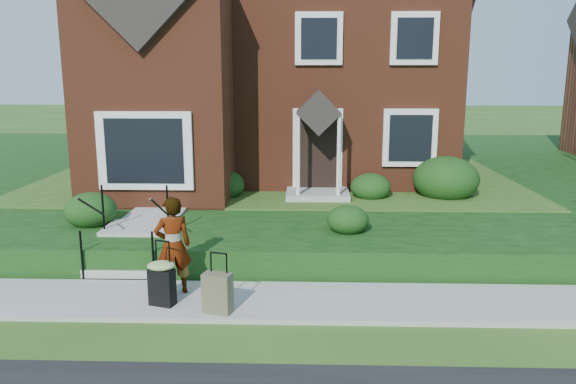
{
  "coord_description": "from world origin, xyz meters",
  "views": [
    {
      "loc": [
        0.88,
        -8.7,
        3.74
      ],
      "look_at": [
        0.54,
        2.0,
        1.47
      ],
      "focal_mm": 35.0,
      "sensor_mm": 36.0,
      "label": 1
    }
  ],
  "objects_px": {
    "suitcase_black": "(162,280)",
    "front_steps": "(134,242)",
    "suitcase_olive": "(218,293)",
    "woman": "(173,246)"
  },
  "relations": [
    {
      "from": "suitcase_black",
      "to": "front_steps",
      "type": "bearing_deg",
      "value": 134.58
    },
    {
      "from": "suitcase_black",
      "to": "suitcase_olive",
      "type": "distance_m",
      "value": 0.98
    },
    {
      "from": "front_steps",
      "to": "suitcase_olive",
      "type": "distance_m",
      "value": 3.13
    },
    {
      "from": "front_steps",
      "to": "woman",
      "type": "xyz_separation_m",
      "value": [
        1.17,
        -1.62,
        0.44
      ]
    },
    {
      "from": "suitcase_black",
      "to": "suitcase_olive",
      "type": "relative_size",
      "value": 1.11
    },
    {
      "from": "woman",
      "to": "suitcase_olive",
      "type": "xyz_separation_m",
      "value": [
        0.85,
        -0.76,
        -0.52
      ]
    },
    {
      "from": "woman",
      "to": "suitcase_black",
      "type": "height_order",
      "value": "woman"
    },
    {
      "from": "woman",
      "to": "suitcase_olive",
      "type": "distance_m",
      "value": 1.26
    },
    {
      "from": "woman",
      "to": "suitcase_black",
      "type": "distance_m",
      "value": 0.66
    },
    {
      "from": "woman",
      "to": "suitcase_olive",
      "type": "height_order",
      "value": "woman"
    }
  ]
}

